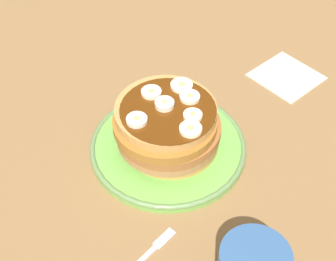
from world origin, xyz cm
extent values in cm
cube|color=olive|center=(0.00, 0.00, -1.50)|extent=(140.00, 140.00, 3.00)
cylinder|color=#72B74C|center=(0.00, 0.00, 0.63)|extent=(24.96, 24.96, 1.26)
torus|color=#658B50|center=(0.00, 0.00, 1.07)|extent=(25.10, 25.10, 0.88)
cylinder|color=#CC9246|center=(-0.57, 0.32, 2.02)|extent=(15.25, 15.25, 1.51)
cylinder|color=#B07749|center=(0.47, -0.41, 3.53)|extent=(16.15, 16.15, 1.51)
cylinder|color=#A16131|center=(0.48, -0.08, 5.04)|extent=(16.48, 16.48, 1.51)
cylinder|color=#A16727|center=(0.58, -0.05, 6.56)|extent=(15.96, 15.96, 1.51)
cylinder|color=tan|center=(0.05, -0.59, 8.07)|extent=(15.57, 15.57, 1.51)
cylinder|color=#592B0A|center=(0.00, 0.00, 8.91)|extent=(14.57, 14.57, 0.16)
cylinder|color=#EEE3C6|center=(-0.14, -0.88, 9.33)|extent=(2.96, 2.96, 1.00)
cylinder|color=tan|center=(-0.14, -0.88, 9.86)|extent=(0.83, 0.83, 0.08)
cylinder|color=#FCEEC3|center=(0.50, 5.44, 9.19)|extent=(3.29, 3.29, 0.72)
cylinder|color=tan|center=(0.50, 5.44, 9.59)|extent=(0.92, 0.92, 0.08)
cylinder|color=#F6EAC3|center=(-4.73, -2.88, 9.18)|extent=(3.51, 3.51, 0.70)
cylinder|color=tan|center=(-4.73, -2.88, 9.57)|extent=(0.98, 0.98, 0.08)
cylinder|color=#F6E5C1|center=(-0.21, -4.34, 9.18)|extent=(3.17, 3.17, 0.71)
cylinder|color=tan|center=(-0.21, -4.34, 9.58)|extent=(0.89, 0.89, 0.08)
cylinder|color=#EFE1C4|center=(5.17, -0.59, 9.22)|extent=(3.12, 3.12, 0.79)
cylinder|color=tan|center=(5.17, -0.59, 9.65)|extent=(0.87, 0.87, 0.08)
cylinder|color=#FDF4C0|center=(-1.93, 3.48, 9.21)|extent=(2.82, 2.82, 0.78)
cylinder|color=tan|center=(-1.93, 3.48, 9.64)|extent=(0.79, 0.79, 0.08)
cylinder|color=#F0E4C1|center=(-4.10, 0.47, 9.19)|extent=(3.13, 3.13, 0.73)
cylinder|color=tan|center=(-4.10, 0.47, 9.60)|extent=(0.88, 0.88, 0.08)
cylinder|color=black|center=(6.27, 25.48, 8.36)|extent=(7.15, 7.15, 0.56)
cube|color=beige|center=(-29.02, -1.67, 0.15)|extent=(11.94, 11.94, 0.30)
cube|color=silver|center=(10.18, 13.08, 0.25)|extent=(3.68, 1.94, 0.50)
camera|label=1|loc=(30.21, 41.35, 57.40)|focal=50.62mm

